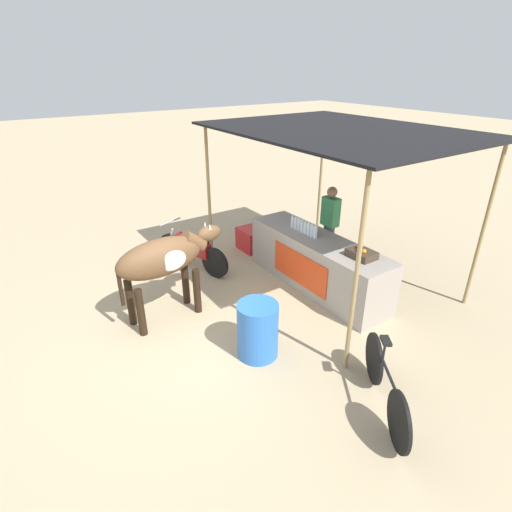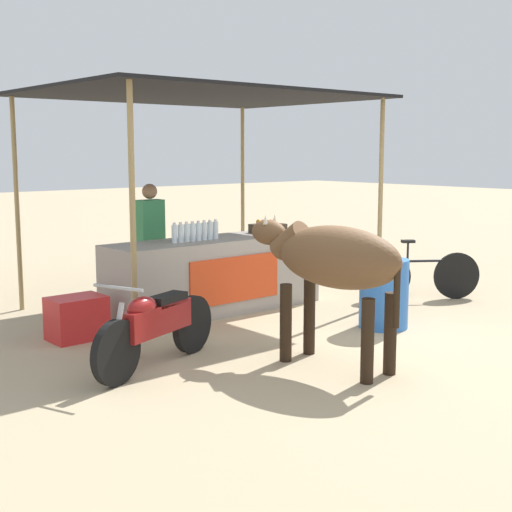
{
  "view_description": "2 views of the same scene",
  "coord_description": "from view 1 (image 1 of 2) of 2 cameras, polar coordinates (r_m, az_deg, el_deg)",
  "views": [
    {
      "loc": [
        4.72,
        -2.33,
        3.75
      ],
      "look_at": [
        0.16,
        0.76,
        1.07
      ],
      "focal_mm": 28.0,
      "sensor_mm": 36.0,
      "label": 1
    },
    {
      "loc": [
        -5.52,
        -5.05,
        2.08
      ],
      "look_at": [
        0.16,
        1.58,
        0.78
      ],
      "focal_mm": 50.0,
      "sensor_mm": 36.0,
      "label": 2
    }
  ],
  "objects": [
    {
      "name": "ground_plane",
      "position": [
        6.46,
        -6.49,
        -9.74
      ],
      "size": [
        60.0,
        60.0,
        0.0
      ],
      "primitive_type": "plane",
      "color": "tan"
    },
    {
      "name": "stall_counter",
      "position": [
        7.31,
        8.65,
        -0.96
      ],
      "size": [
        3.0,
        0.82,
        0.96
      ],
      "color": "#9E9389",
      "rests_on": "ground"
    },
    {
      "name": "stall_awning",
      "position": [
        6.84,
        11.88,
        16.42
      ],
      "size": [
        4.2,
        3.2,
        2.8
      ],
      "color": "black",
      "rests_on": "ground"
    },
    {
      "name": "water_bottle_row",
      "position": [
        7.27,
        6.84,
        4.16
      ],
      "size": [
        0.7,
        0.07,
        0.25
      ],
      "color": "silver",
      "rests_on": "stall_counter"
    },
    {
      "name": "fruit_crate",
      "position": [
        6.53,
        14.83,
        0.38
      ],
      "size": [
        0.44,
        0.32,
        0.18
      ],
      "color": "#3F3326",
      "rests_on": "stall_counter"
    },
    {
      "name": "vendor_behind_counter",
      "position": [
        7.97,
        10.43,
        4.15
      ],
      "size": [
        0.34,
        0.22,
        1.65
      ],
      "color": "#383842",
      "rests_on": "ground"
    },
    {
      "name": "cooler_box",
      "position": [
        8.79,
        -0.73,
        2.4
      ],
      "size": [
        0.6,
        0.44,
        0.48
      ],
      "primitive_type": "cube",
      "color": "red",
      "rests_on": "ground"
    },
    {
      "name": "water_barrel",
      "position": [
        5.62,
        0.24,
        -10.51
      ],
      "size": [
        0.58,
        0.58,
        0.82
      ],
      "primitive_type": "cylinder",
      "color": "blue",
      "rests_on": "ground"
    },
    {
      "name": "cow",
      "position": [
        6.26,
        -12.95,
        -0.47
      ],
      "size": [
        0.65,
        1.84,
        1.44
      ],
      "color": "brown",
      "rests_on": "ground"
    },
    {
      "name": "motorcycle_parked",
      "position": [
        8.0,
        -9.28,
        1.03
      ],
      "size": [
        1.72,
        0.8,
        0.9
      ],
      "color": "black",
      "rests_on": "ground"
    },
    {
      "name": "bicycle_leaning",
      "position": [
        5.13,
        17.99,
        -17.17
      ],
      "size": [
        1.39,
        0.97,
        0.85
      ],
      "color": "black",
      "rests_on": "ground"
    }
  ]
}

